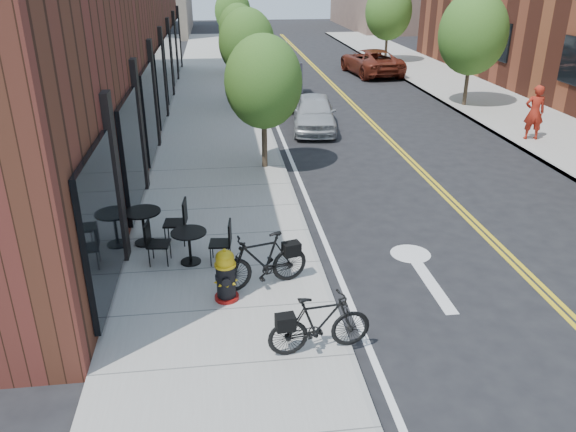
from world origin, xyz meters
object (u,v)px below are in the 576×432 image
fire_hydrant (226,276)px  bistro_set_c (143,222)px  bicycle_left (262,261)px  parked_car_c (273,58)px  parked_car_a (314,113)px  bistro_set_b (189,243)px  bicycle_right (320,324)px  pedestrian (534,112)px  parked_car_b (283,84)px  parked_car_far (371,62)px

fire_hydrant → bistro_set_c: 2.96m
bicycle_left → parked_car_c: 24.08m
bicycle_left → parked_car_a: size_ratio=0.47×
bicycle_left → bistro_set_b: bearing=-143.9°
bicycle_right → parked_car_a: 13.26m
fire_hydrant → bistro_set_b: fire_hydrant is taller
bicycle_right → bistro_set_b: 3.74m
fire_hydrant → pedestrian: bearing=33.9°
parked_car_b → bicycle_right: bearing=-87.0°
bicycle_right → bistro_set_c: 5.12m
bicycle_left → pedestrian: pedestrian is taller
bistro_set_b → parked_car_far: bearing=72.3°
parked_car_a → parked_car_c: (-0.23, 12.87, 0.07)m
parked_car_c → pedestrian: 17.05m
bicycle_left → bistro_set_c: (-2.36, 2.07, -0.04)m
fire_hydrant → bicycle_right: fire_hydrant is taller
bicycle_right → pedestrian: 14.07m
fire_hydrant → bistro_set_c: (-1.68, 2.43, 0.02)m
bistro_set_b → pedestrian: 13.58m
bistro_set_c → bicycle_left: bearing=-36.7°
bicycle_right → parked_car_b: 17.90m
bistro_set_c → pedestrian: (12.34, 6.48, 0.43)m
parked_car_far → parked_car_c: bearing=-25.1°
parked_car_a → parked_car_b: (-0.60, 4.74, 0.17)m
bicycle_right → pedestrian: size_ratio=0.88×
bicycle_left → bistro_set_b: bicycle_left is taller
pedestrian → parked_car_far: bearing=-69.9°
bicycle_right → parked_car_c: parked_car_c is taller
bistro_set_b → parked_car_a: size_ratio=0.44×
bicycle_right → fire_hydrant: bearing=33.1°
parked_car_a → parked_car_b: 4.78m
parked_car_c → bistro_set_c: bearing=-96.7°
parked_car_c → pedestrian: (7.37, -15.38, 0.33)m
bistro_set_c → bicycle_right: bearing=-48.5°
parked_car_c → fire_hydrant: bearing=-91.6°
bicycle_right → parked_car_far: bearing=-23.4°
bistro_set_b → parked_car_b: size_ratio=0.34×
parked_car_b → fire_hydrant: bearing=-92.3°
fire_hydrant → parked_car_a: parked_car_a is taller
parked_car_far → pedestrian: 13.72m
bistro_set_b → bicycle_right: bearing=-50.2°
fire_hydrant → bicycle_right: size_ratio=0.61×
parked_car_c → parked_car_far: size_ratio=0.98×
fire_hydrant → bicycle_left: bearing=22.1°
pedestrian → parked_car_a: bearing=-7.9°
bistro_set_c → parked_car_far: parked_car_far is taller
bicycle_right → bistro_set_c: bicycle_right is taller
fire_hydrant → parked_car_far: 24.06m
bicycle_left → bistro_set_c: size_ratio=0.97×
parked_car_a → parked_car_b: bearing=104.8°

